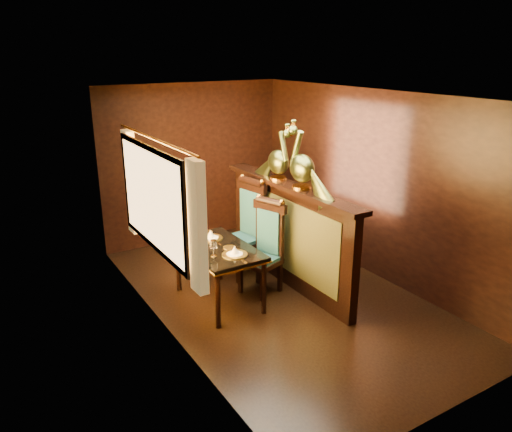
% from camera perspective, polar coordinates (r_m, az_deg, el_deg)
% --- Properties ---
extents(ground, '(5.00, 5.00, 0.00)m').
position_cam_1_polar(ground, '(6.41, 2.73, -9.18)').
color(ground, black).
rests_on(ground, ground).
extents(room_shell, '(3.04, 5.04, 2.52)m').
position_cam_1_polar(room_shell, '(5.81, 2.17, 4.61)').
color(room_shell, black).
rests_on(room_shell, ground).
extents(partition, '(0.26, 2.70, 1.36)m').
position_cam_1_polar(partition, '(6.51, 3.69, -1.86)').
color(partition, black).
rests_on(partition, ground).
extents(dining_table, '(0.76, 1.24, 0.93)m').
position_cam_1_polar(dining_table, '(6.04, -4.37, -4.16)').
color(dining_table, black).
rests_on(dining_table, ground).
extents(chair_left, '(0.57, 0.58, 1.24)m').
position_cam_1_polar(chair_left, '(6.34, 1.15, -3.08)').
color(chair_left, black).
rests_on(chair_left, ground).
extents(chair_right, '(0.57, 0.59, 1.36)m').
position_cam_1_polar(chair_right, '(6.81, -0.99, -0.91)').
color(chair_right, black).
rests_on(chair_right, ground).
extents(peacock_left, '(0.26, 0.69, 0.82)m').
position_cam_1_polar(peacock_left, '(6.02, 5.34, 6.86)').
color(peacock_left, '#184A32').
rests_on(peacock_left, partition).
extents(peacock_right, '(0.24, 0.63, 0.75)m').
position_cam_1_polar(peacock_right, '(6.44, 2.60, 7.39)').
color(peacock_right, '#184A32').
rests_on(peacock_right, partition).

